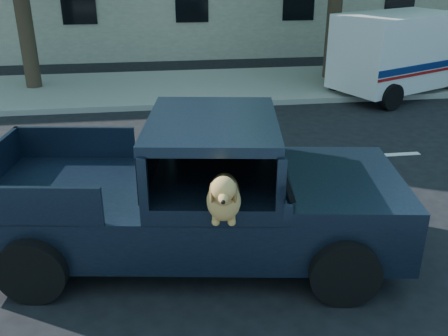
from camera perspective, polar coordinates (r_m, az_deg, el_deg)
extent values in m
plane|color=black|center=(6.66, -2.39, -11.41)|extent=(120.00, 120.00, 0.00)
cube|color=gray|center=(15.11, -6.00, 9.12)|extent=(60.00, 4.00, 0.15)
cylinder|color=#332619|center=(15.52, -21.95, 16.00)|extent=(0.44, 0.44, 4.40)
cylinder|color=#332619|center=(16.09, 12.54, 17.29)|extent=(0.44, 0.44, 4.40)
cube|color=black|center=(6.68, -3.47, -4.76)|extent=(5.62, 2.86, 0.68)
cube|color=black|center=(6.63, 13.14, -1.52)|extent=(1.84, 2.28, 0.17)
cube|color=black|center=(6.18, -1.34, 5.12)|extent=(1.88, 2.20, 0.12)
cube|color=black|center=(6.33, 6.27, 1.96)|extent=(0.53, 1.79, 0.58)
cube|color=black|center=(6.16, 0.52, -5.24)|extent=(0.65, 0.65, 0.39)
cube|color=black|center=(5.24, 7.31, -5.04)|extent=(0.11, 0.07, 0.17)
cube|color=silver|center=(15.38, 19.61, 9.95)|extent=(4.56, 3.42, 0.49)
cube|color=silver|center=(14.89, 19.15, 13.51)|extent=(3.84, 3.09, 1.48)
cube|color=silver|center=(16.56, 23.55, 12.38)|extent=(1.56, 2.03, 0.69)
cube|color=#0A1F52|center=(14.42, 21.77, 10.63)|extent=(3.08, 1.40, 0.18)
cube|color=#9E0F0F|center=(14.45, 21.68, 10.03)|extent=(3.08, 1.40, 0.07)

